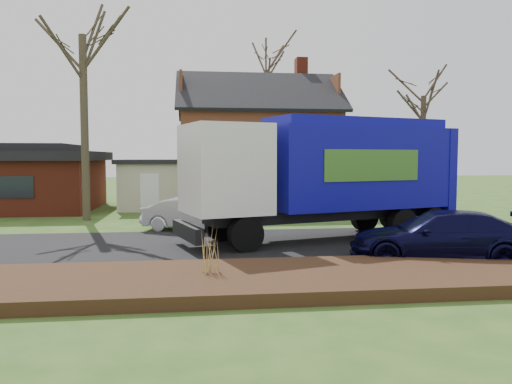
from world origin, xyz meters
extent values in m
plane|color=#2D511B|center=(0.00, 0.00, 0.00)|extent=(120.00, 120.00, 0.00)
cube|color=black|center=(0.00, 0.00, 0.01)|extent=(80.00, 7.00, 0.02)
cube|color=black|center=(0.00, -5.30, 0.15)|extent=(80.00, 3.50, 0.30)
cube|color=beige|center=(2.00, 14.00, 1.35)|extent=(9.00, 7.50, 2.70)
cube|color=#572E18|center=(2.00, 14.00, 4.10)|extent=(9.00, 7.50, 2.80)
cube|color=maroon|center=(5.00, 15.00, 8.46)|extent=(0.70, 0.90, 1.60)
cube|color=beige|center=(-4.20, 13.50, 1.30)|extent=(3.50, 5.50, 2.60)
cube|color=black|center=(-4.20, 13.50, 2.72)|extent=(3.90, 5.90, 0.24)
cube|color=maroon|center=(-12.00, 13.00, 1.40)|extent=(9.00, 7.50, 2.80)
cube|color=black|center=(-12.00, 13.00, 3.05)|extent=(9.80, 8.20, 0.50)
cube|color=black|center=(-12.00, 13.00, 3.50)|extent=(7.00, 6.00, 0.40)
cylinder|color=black|center=(-0.22, -1.16, 0.56)|extent=(1.19, 0.68, 1.12)
cylinder|color=black|center=(-0.88, 1.02, 0.56)|extent=(1.19, 0.68, 1.12)
cylinder|color=black|center=(5.68, 0.61, 0.56)|extent=(1.19, 0.68, 1.12)
cylinder|color=black|center=(5.03, 2.79, 0.56)|extent=(1.19, 0.68, 1.12)
cylinder|color=black|center=(7.02, 1.01, 0.56)|extent=(1.19, 0.68, 1.12)
cylinder|color=black|center=(6.37, 3.19, 0.56)|extent=(1.19, 0.68, 1.12)
cube|color=black|center=(3.07, 1.02, 0.92)|extent=(9.27, 3.91, 0.38)
cube|color=white|center=(-0.81, -0.15, 2.59)|extent=(3.16, 3.30, 2.92)
cube|color=black|center=(-1.95, -0.49, 2.76)|extent=(0.76, 2.30, 0.97)
cube|color=black|center=(-2.05, -0.52, 0.59)|extent=(1.03, 2.67, 0.49)
cube|color=#0E0B8F|center=(4.06, 1.31, 2.59)|extent=(7.30, 4.54, 2.92)
cube|color=#0E0B8F|center=(4.06, 1.31, 4.21)|extent=(6.89, 4.14, 0.32)
cube|color=#0E0B8F|center=(7.42, 2.32, 2.49)|extent=(1.15, 2.75, 3.13)
cube|color=#3F7A27|center=(4.29, -0.05, 2.70)|extent=(3.74, 1.16, 1.08)
cube|color=#3F7A27|center=(3.51, 2.58, 2.70)|extent=(3.74, 1.16, 1.08)
imported|color=#B7BBBF|center=(-1.88, 3.73, 0.67)|extent=(4.30, 2.68, 1.34)
imported|color=black|center=(5.09, -3.31, 0.73)|extent=(5.39, 3.23, 1.46)
cylinder|color=#443B29|center=(-6.88, 7.68, 4.32)|extent=(0.36, 0.36, 8.63)
cylinder|color=#443628|center=(10.29, 8.80, 3.11)|extent=(0.28, 0.28, 6.23)
cylinder|color=#453329|center=(3.64, 21.18, 4.72)|extent=(0.36, 0.36, 9.45)
cone|color=#AA894B|center=(-1.38, -5.08, 0.81)|extent=(0.04, 0.04, 1.02)
cone|color=#AA894B|center=(-1.54, -5.08, 0.81)|extent=(0.04, 0.04, 1.02)
cone|color=#AA894B|center=(-1.22, -5.08, 0.81)|extent=(0.04, 0.04, 1.02)
cone|color=#AA894B|center=(-1.38, -4.95, 0.81)|extent=(0.04, 0.04, 1.02)
cone|color=#AA894B|center=(-1.38, -5.21, 0.81)|extent=(0.04, 0.04, 1.02)
camera|label=1|loc=(-1.82, -16.57, 2.98)|focal=35.00mm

